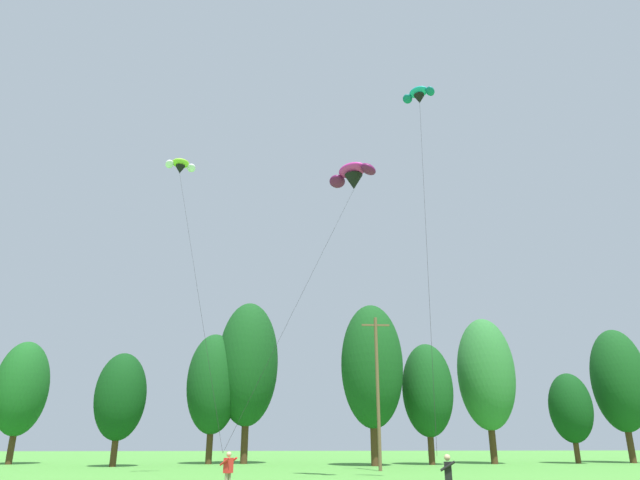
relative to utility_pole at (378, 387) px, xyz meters
name	(u,v)px	position (x,y,z in m)	size (l,w,h in m)	color
treeline_tree_c	(22,388)	(-32.18, 13.34, 0.87)	(4.83, 4.83, 11.22)	#472D19
treeline_tree_d	(121,396)	(-21.34, 7.98, -0.21)	(4.35, 4.35, 9.43)	#472D19
treeline_tree_e	(213,383)	(-13.96, 12.78, 1.37)	(5.05, 5.05, 12.05)	#472D19
treeline_tree_f	(248,363)	(-10.73, 13.22, 3.38)	(5.95, 5.95, 15.36)	#472D19
treeline_tree_g	(372,365)	(0.86, 7.84, 2.62)	(5.61, 5.61, 14.09)	#472D19
treeline_tree_h	(428,390)	(6.41, 9.98, 0.65)	(4.73, 4.73, 10.85)	#472D19
treeline_tree_i	(486,373)	(12.68, 11.33, 2.35)	(5.49, 5.49, 13.66)	#472D19
treeline_tree_j	(571,408)	(21.04, 11.88, -0.84)	(4.07, 4.07, 8.40)	#472D19
treeline_tree_k	(619,380)	(26.85, 12.49, 1.92)	(5.30, 5.30, 12.95)	#472D19
utility_pole	(378,387)	(0.00, 0.00, 0.00)	(2.20, 0.26, 11.29)	brown
kite_flyer_near	(228,469)	(-9.48, -17.78, -4.92)	(0.76, 0.76, 1.69)	gray
kite_flyer_mid	(448,475)	(-1.40, -22.70, -4.92)	(0.68, 0.70, 1.69)	gray
parafoil_kite_high_magenta	(353,176)	(-2.97, -10.76, 12.50)	(8.45, 8.54, 17.66)	#D12893
parafoil_kite_mid_teal	(419,96)	(0.91, -13.97, 16.63)	(3.67, 9.52, 21.55)	teal
parafoil_kite_far_lime_white	(180,166)	(-14.84, -7.30, 14.55)	(6.17, 10.97, 19.47)	#93D633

